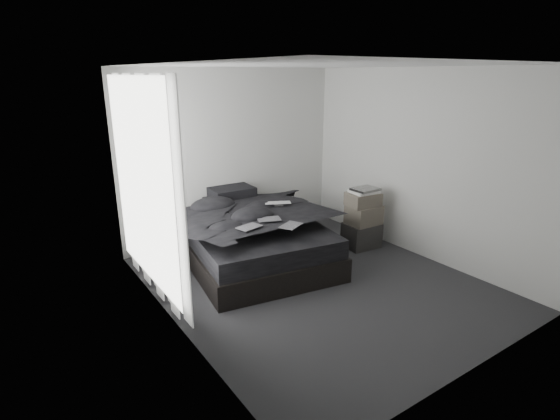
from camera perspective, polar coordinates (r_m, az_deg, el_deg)
floor at (r=5.58m, az=4.68°, el=-9.43°), size 3.60×4.20×0.01m
ceiling at (r=4.98m, az=5.45°, el=18.33°), size 3.60×4.20×0.01m
wall_back at (r=6.85m, az=-6.17°, el=7.11°), size 3.60×0.01×2.60m
wall_front at (r=3.81m, az=25.34°, el=-2.93°), size 3.60×0.01×2.60m
wall_left at (r=4.26m, az=-14.13°, el=0.31°), size 0.01×4.20×2.60m
wall_right at (r=6.39m, az=17.74°, el=5.65°), size 0.01×4.20×2.60m
window_left at (r=5.08m, az=-17.54°, el=3.36°), size 0.02×2.00×2.30m
curtain_left at (r=5.11m, az=-16.93°, el=2.68°), size 0.06×2.12×2.48m
bed at (r=6.11m, az=-3.61°, el=-5.30°), size 2.07×2.53×0.31m
mattress at (r=6.01m, az=-3.66°, el=-2.85°), size 1.99×2.46×0.25m
duvet at (r=5.88m, az=-3.50°, el=-0.68°), size 1.97×2.20×0.27m
pillow_lower at (r=6.73m, az=-6.97°, el=1.08°), size 0.75×0.57×0.16m
pillow_upper at (r=6.69m, az=-6.32°, el=2.35°), size 0.67×0.48×0.14m
laptop at (r=6.10m, az=-0.23°, el=1.47°), size 0.43×0.38×0.03m
comic_a at (r=5.25m, az=-4.06°, el=-1.36°), size 0.33×0.25×0.01m
comic_b at (r=5.51m, az=-1.47°, el=-0.31°), size 0.34×0.28×0.01m
comic_c at (r=5.28m, az=1.44°, el=-1.03°), size 0.34×0.30×0.01m
side_stand at (r=5.98m, az=-14.72°, el=-4.01°), size 0.56×0.56×0.78m
papers at (r=5.85m, az=-14.86°, el=-0.39°), size 0.37×0.35×0.02m
floor_books at (r=5.61m, az=-14.53°, el=-9.12°), size 0.13×0.18×0.12m
box_lower at (r=6.70m, az=10.60°, el=-3.23°), size 0.53×0.43×0.37m
box_mid at (r=6.60m, az=10.89°, el=-0.60°), size 0.47×0.38×0.28m
box_upper at (r=6.52m, az=10.80°, el=1.39°), size 0.49×0.42×0.19m
art_book_white at (r=6.50m, az=10.93°, el=2.39°), size 0.41×0.34×0.04m
art_book_snake at (r=6.49m, az=11.08°, el=2.68°), size 0.37×0.30×0.03m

